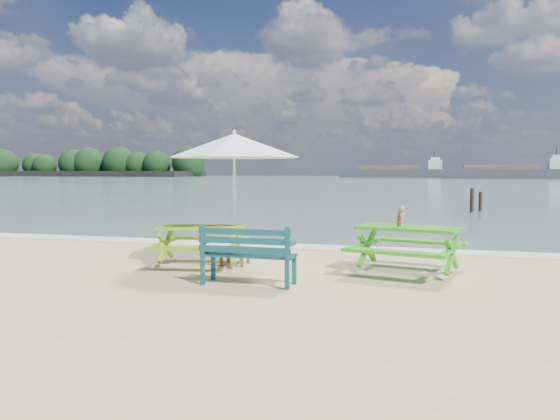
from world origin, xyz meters
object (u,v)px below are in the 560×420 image
(picnic_table_left, at_px, (201,247))
(swimmer, at_px, (401,224))
(park_bench, at_px, (249,267))
(picnic_table_right, at_px, (408,251))
(side_table, at_px, (235,256))
(beer_bottle, at_px, (399,221))
(patio_umbrella, at_px, (234,146))

(picnic_table_left, xyz_separation_m, swimmer, (3.08, 14.12, -0.82))
(park_bench, bearing_deg, picnic_table_right, 34.24)
(side_table, xyz_separation_m, beer_bottle, (3.13, 0.01, 0.76))
(swimmer, bearing_deg, park_bench, -96.01)
(park_bench, xyz_separation_m, beer_bottle, (2.28, 1.68, 0.64))
(park_bench, distance_m, swimmer, 15.61)
(park_bench, height_order, side_table, park_bench)
(side_table, bearing_deg, beer_bottle, 0.14)
(picnic_table_left, relative_size, patio_umbrella, 0.77)
(park_bench, xyz_separation_m, side_table, (-0.85, 1.67, -0.11))
(picnic_table_left, height_order, park_bench, park_bench)
(beer_bottle, bearing_deg, park_bench, -143.62)
(swimmer, bearing_deg, beer_bottle, -87.33)
(picnic_table_left, distance_m, beer_bottle, 3.77)
(picnic_table_right, relative_size, patio_umbrella, 0.88)
(picnic_table_right, xyz_separation_m, swimmer, (-0.81, 13.85, -0.85))
(side_table, bearing_deg, swimmer, 79.82)
(picnic_table_right, height_order, side_table, picnic_table_right)
(park_bench, distance_m, beer_bottle, 2.90)
(beer_bottle, bearing_deg, swimmer, 92.67)
(park_bench, height_order, swimmer, park_bench)
(beer_bottle, relative_size, swimmer, 0.17)
(patio_umbrella, xyz_separation_m, swimmer, (2.49, 13.84, -2.76))
(picnic_table_left, height_order, side_table, picnic_table_left)
(swimmer, bearing_deg, picnic_table_right, -86.67)
(picnic_table_left, distance_m, park_bench, 2.00)
(park_bench, height_order, beer_bottle, beer_bottle)
(patio_umbrella, height_order, swimmer, patio_umbrella)
(park_bench, relative_size, swimmer, 0.96)
(side_table, distance_m, beer_bottle, 3.22)
(park_bench, xyz_separation_m, patio_umbrella, (-0.85, 1.67, 2.03))
(picnic_table_right, relative_size, swimmer, 1.47)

